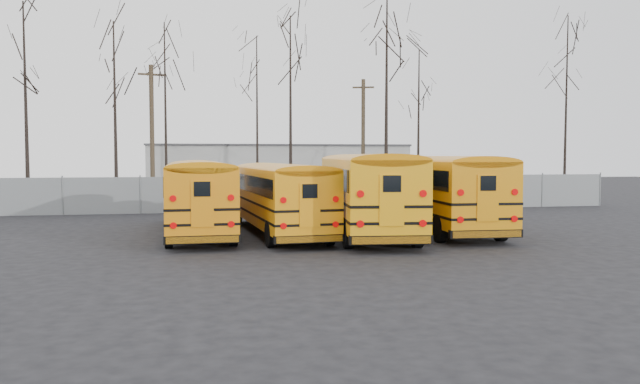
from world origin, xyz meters
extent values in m
plane|color=black|center=(0.00, 0.00, 0.00)|extent=(120.00, 120.00, 0.00)
cube|color=gray|center=(0.00, 12.00, 1.00)|extent=(40.00, 0.04, 2.00)
cube|color=#BBBCB7|center=(2.00, 32.00, 2.00)|extent=(22.00, 8.00, 4.00)
cylinder|color=black|center=(-5.90, -1.33, 0.49)|extent=(0.30, 0.98, 0.97)
cylinder|color=black|center=(-3.70, -1.26, 0.49)|extent=(0.30, 0.98, 0.97)
cylinder|color=black|center=(-6.13, 6.82, 0.49)|extent=(0.30, 0.98, 0.97)
cylinder|color=black|center=(-3.93, 6.89, 0.49)|extent=(0.30, 0.98, 0.97)
cube|color=orange|center=(-4.89, 1.86, 1.63)|extent=(2.68, 9.09, 2.28)
cube|color=orange|center=(-5.04, 7.19, 0.97)|extent=(2.23, 1.71, 0.97)
cube|color=black|center=(-4.88, 1.66, 2.14)|extent=(2.69, 8.12, 0.68)
cube|color=black|center=(-4.91, 2.68, 0.92)|extent=(2.75, 10.76, 0.09)
cube|color=black|center=(-4.91, 2.68, 1.41)|extent=(2.75, 10.76, 0.09)
cube|color=black|center=(-4.77, -2.56, 0.44)|extent=(2.49, 0.28, 0.27)
cube|color=black|center=(-5.06, 7.97, 0.44)|extent=(2.33, 0.26, 0.25)
cube|color=orange|center=(-4.76, -2.66, 1.60)|extent=(0.73, 0.06, 1.50)
cylinder|color=#B20505|center=(-5.68, -2.70, 0.92)|extent=(0.21, 0.04, 0.21)
cylinder|color=#B20505|center=(-3.84, -2.65, 0.92)|extent=(0.21, 0.04, 0.21)
cylinder|color=#B20505|center=(-5.68, -2.70, 1.80)|extent=(0.21, 0.04, 0.21)
cylinder|color=#B20505|center=(-3.84, -2.65, 1.80)|extent=(0.21, 0.04, 0.21)
cylinder|color=black|center=(-2.46, -1.86, 0.47)|extent=(0.34, 0.95, 0.93)
cylinder|color=black|center=(-0.36, -1.69, 0.47)|extent=(0.34, 0.95, 0.93)
cylinder|color=black|center=(-3.09, 5.95, 0.47)|extent=(0.34, 0.95, 0.93)
cylinder|color=black|center=(-0.99, 6.12, 0.47)|extent=(0.34, 0.95, 0.93)
cube|color=orange|center=(-1.65, 1.25, 1.56)|extent=(3.02, 8.83, 2.19)
cube|color=orange|center=(-2.07, 6.36, 0.93)|extent=(2.22, 1.75, 0.93)
cube|color=black|center=(-1.64, 1.06, 2.05)|extent=(2.99, 7.91, 0.65)
cube|color=black|center=(-1.72, 2.04, 0.89)|extent=(3.18, 10.44, 0.08)
cube|color=black|center=(-1.72, 2.04, 1.35)|extent=(3.18, 10.44, 0.08)
cube|color=black|center=(-1.31, -2.98, 0.42)|extent=(2.40, 0.40, 0.26)
cube|color=black|center=(-2.13, 7.10, 0.42)|extent=(2.25, 0.37, 0.24)
cube|color=orange|center=(-1.30, -3.08, 1.54)|extent=(0.70, 0.09, 1.45)
cylinder|color=#B20505|center=(-2.18, -3.17, 0.89)|extent=(0.21, 0.05, 0.21)
cylinder|color=#B20505|center=(-0.42, -3.02, 0.89)|extent=(0.21, 0.05, 0.21)
cylinder|color=#B20505|center=(-2.18, -3.17, 1.73)|extent=(0.21, 0.05, 0.21)
cylinder|color=#B20505|center=(-0.42, -3.02, 1.73)|extent=(0.21, 0.05, 0.21)
cylinder|color=black|center=(0.10, -2.62, 0.53)|extent=(0.41, 1.09, 1.06)
cylinder|color=black|center=(2.48, -2.87, 0.53)|extent=(0.41, 1.09, 1.06)
cylinder|color=black|center=(1.03, 6.23, 0.53)|extent=(0.41, 1.09, 1.06)
cylinder|color=black|center=(3.41, 5.98, 0.53)|extent=(0.41, 1.09, 1.06)
cube|color=#F8A30F|center=(1.65, 0.68, 1.78)|extent=(3.67, 10.08, 2.49)
cube|color=#F8A30F|center=(2.26, 6.48, 1.06)|extent=(2.56, 2.04, 1.06)
cube|color=black|center=(1.63, 0.47, 2.33)|extent=(3.60, 9.03, 0.74)
cube|color=black|center=(1.75, 1.58, 1.01)|extent=(3.89, 11.90, 0.10)
cube|color=black|center=(1.75, 1.58, 1.54)|extent=(3.89, 11.90, 0.10)
cube|color=black|center=(1.15, -4.12, 0.48)|extent=(2.72, 0.52, 0.30)
cube|color=black|center=(2.35, 7.32, 0.48)|extent=(2.55, 0.48, 0.28)
cube|color=#F8A30F|center=(1.14, -4.23, 1.75)|extent=(0.80, 0.13, 1.64)
cylinder|color=#B20505|center=(0.13, -4.14, 1.01)|extent=(0.24, 0.07, 0.23)
cylinder|color=#B20505|center=(2.14, -4.35, 1.01)|extent=(0.24, 0.07, 0.23)
cylinder|color=#B20505|center=(0.13, -4.14, 1.96)|extent=(0.24, 0.07, 0.23)
cylinder|color=#B20505|center=(2.14, -4.35, 1.96)|extent=(0.24, 0.07, 0.23)
cylinder|color=black|center=(3.74, -1.82, 0.52)|extent=(0.32, 1.04, 1.03)
cylinder|color=black|center=(6.08, -1.90, 0.52)|extent=(0.32, 1.04, 1.03)
cylinder|color=black|center=(4.04, 6.86, 0.52)|extent=(0.32, 1.04, 1.03)
cylinder|color=black|center=(6.38, 6.78, 0.52)|extent=(0.32, 1.04, 1.03)
cube|color=orange|center=(5.03, 1.50, 1.73)|extent=(2.91, 9.69, 2.43)
cube|color=orange|center=(5.22, 7.18, 1.03)|extent=(2.38, 1.84, 1.03)
cube|color=black|center=(5.02, 1.29, 2.27)|extent=(2.92, 8.66, 0.72)
cube|color=black|center=(5.06, 2.38, 0.98)|extent=(3.00, 11.47, 0.09)
cube|color=black|center=(5.06, 2.38, 1.50)|extent=(3.00, 11.47, 0.09)
cube|color=black|center=(4.87, -3.20, 0.47)|extent=(2.65, 0.32, 0.29)
cube|color=black|center=(5.25, 8.01, 0.47)|extent=(2.49, 0.29, 0.27)
cube|color=orange|center=(4.86, -3.32, 1.71)|extent=(0.78, 0.07, 1.60)
cylinder|color=#B20505|center=(3.88, -3.29, 0.98)|extent=(0.23, 0.05, 0.23)
cylinder|color=#B20505|center=(5.84, -3.36, 0.98)|extent=(0.23, 0.05, 0.23)
cylinder|color=#B20505|center=(3.88, -3.29, 1.91)|extent=(0.23, 0.05, 0.23)
cylinder|color=#B20505|center=(5.84, -3.36, 1.91)|extent=(0.23, 0.05, 0.23)
cylinder|color=#433626|center=(-7.54, 14.91, 4.24)|extent=(0.26, 0.26, 8.47)
cube|color=#433626|center=(-7.54, 14.91, 7.91)|extent=(1.49, 0.48, 0.11)
cylinder|color=#453827|center=(6.43, 19.06, 4.23)|extent=(0.26, 0.26, 8.46)
cube|color=#453827|center=(6.43, 19.06, 7.89)|extent=(1.46, 0.58, 0.11)
cone|color=black|center=(-15.03, 17.23, 6.18)|extent=(0.26, 0.26, 12.36)
cone|color=black|center=(-9.51, 14.18, 5.39)|extent=(0.26, 0.26, 10.77)
cone|color=black|center=(-6.74, 14.81, 5.47)|extent=(0.26, 0.26, 10.95)
cone|color=black|center=(-1.15, 16.96, 5.38)|extent=(0.26, 0.26, 10.76)
cone|color=black|center=(1.04, 17.15, 6.08)|extent=(0.26, 0.26, 12.16)
cone|color=black|center=(6.55, 14.01, 6.41)|extent=(0.26, 0.26, 12.82)
cone|color=black|center=(9.41, 16.12, 5.05)|extent=(0.26, 0.26, 10.11)
cone|color=black|center=(19.16, 14.60, 6.19)|extent=(0.26, 0.26, 12.39)
camera|label=1|loc=(-4.87, -23.12, 3.17)|focal=35.00mm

